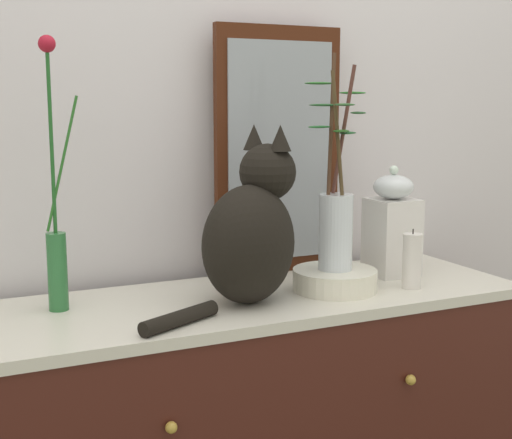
% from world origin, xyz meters
% --- Properties ---
extents(wall_back, '(4.40, 0.08, 2.60)m').
position_xyz_m(wall_back, '(0.00, 0.29, 1.30)').
color(wall_back, silver).
rests_on(wall_back, ground_plane).
extents(mirror_leaning, '(0.35, 0.03, 0.64)m').
position_xyz_m(mirror_leaning, '(0.15, 0.19, 1.12)').
color(mirror_leaning, '#3F1B0C').
rests_on(mirror_leaning, sideboard).
extents(cat_sitting, '(0.44, 0.29, 0.40)m').
position_xyz_m(cat_sitting, '(-0.03, -0.05, 0.97)').
color(cat_sitting, black).
rests_on(cat_sitting, sideboard).
extents(vase_slim_green, '(0.08, 0.04, 0.58)m').
position_xyz_m(vase_slim_green, '(-0.44, 0.07, 0.97)').
color(vase_slim_green, '#2B6B35').
rests_on(vase_slim_green, sideboard).
extents(bowl_porcelain, '(0.20, 0.20, 0.05)m').
position_xyz_m(bowl_porcelain, '(0.19, -0.04, 0.83)').
color(bowl_porcelain, silver).
rests_on(bowl_porcelain, sideboard).
extents(vase_glass_clear, '(0.18, 0.16, 0.51)m').
position_xyz_m(vase_glass_clear, '(0.19, -0.04, 0.98)').
color(vase_glass_clear, silver).
rests_on(vase_glass_clear, bowl_porcelain).
extents(jar_lidded_porcelain, '(0.12, 0.12, 0.29)m').
position_xyz_m(jar_lidded_porcelain, '(0.41, 0.04, 0.93)').
color(jar_lidded_porcelain, silver).
rests_on(jar_lidded_porcelain, sideboard).
extents(candle_pillar, '(0.05, 0.05, 0.15)m').
position_xyz_m(candle_pillar, '(0.37, -0.10, 0.87)').
color(candle_pillar, silver).
rests_on(candle_pillar, sideboard).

